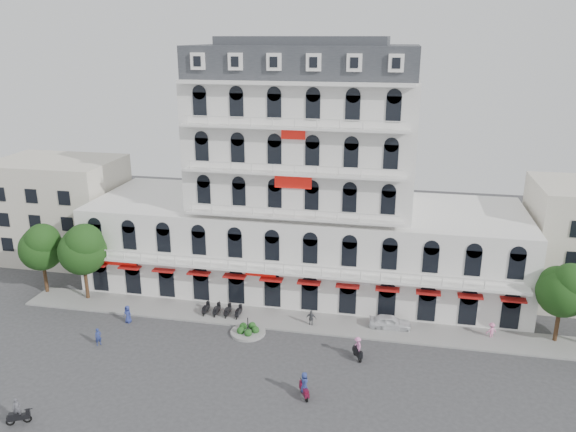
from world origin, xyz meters
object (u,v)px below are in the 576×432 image
at_px(rider_west, 18,413).
at_px(rider_center, 358,347).
at_px(rider_east, 304,385).
at_px(parked_car, 390,322).

bearing_deg(rider_west, rider_center, 2.05).
bearing_deg(rider_east, parked_car, -54.59).
bearing_deg(rider_center, parked_car, 129.38).
bearing_deg(parked_car, rider_center, 153.75).
xyz_separation_m(parked_car, rider_west, (-24.97, -18.73, 0.26)).
distance_m(parked_car, rider_west, 31.22).
bearing_deg(rider_west, parked_car, 8.79).
distance_m(parked_car, rider_center, 6.24).
bearing_deg(parked_car, rider_west, 124.45).
xyz_separation_m(parked_car, rider_center, (-2.52, -5.70, 0.40)).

